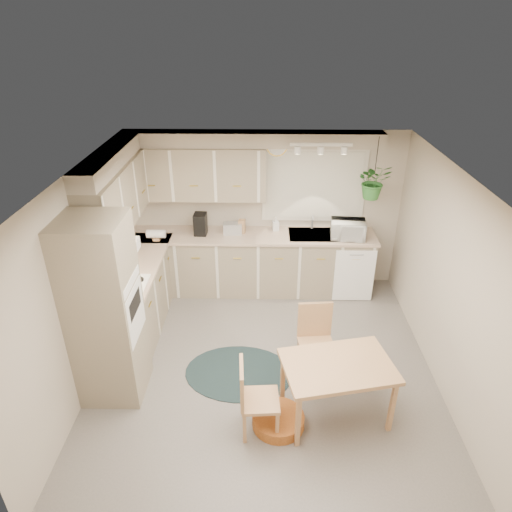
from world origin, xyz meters
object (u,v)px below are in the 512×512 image
object	(u,v)px
pet_bed	(278,420)
microwave	(348,228)
dining_table	(335,390)
chair_left	(260,398)
chair_back	(317,345)
braided_rug	(239,373)

from	to	relation	value
pet_bed	microwave	size ratio (longest dim) A/B	1.12
dining_table	pet_bed	xyz separation A→B (m)	(-0.59, -0.15, -0.28)
dining_table	chair_left	world-z (taller)	chair_left
chair_back	microwave	xyz separation A→B (m)	(0.59, 1.82, 0.66)
dining_table	chair_left	bearing A→B (deg)	-165.31
chair_back	pet_bed	xyz separation A→B (m)	(-0.45, -0.76, -0.38)
chair_left	pet_bed	world-z (taller)	chair_left
chair_left	chair_back	bearing A→B (deg)	137.94
chair_back	pet_bed	bearing A→B (deg)	54.43
dining_table	chair_back	size ratio (longest dim) A/B	1.22
braided_rug	pet_bed	world-z (taller)	pet_bed
dining_table	microwave	bearing A→B (deg)	79.62
chair_back	microwave	distance (m)	2.02
dining_table	braided_rug	xyz separation A→B (m)	(-1.04, 0.62, -0.34)
dining_table	braided_rug	distance (m)	1.26
chair_left	chair_back	size ratio (longest dim) A/B	0.94
dining_table	microwave	xyz separation A→B (m)	(0.44, 2.43, 0.76)
braided_rug	microwave	size ratio (longest dim) A/B	2.68
chair_left	dining_table	bearing A→B (deg)	100.82
dining_table	chair_left	xyz separation A→B (m)	(-0.78, -0.20, 0.08)
dining_table	braided_rug	bearing A→B (deg)	149.30
chair_left	chair_back	world-z (taller)	chair_back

